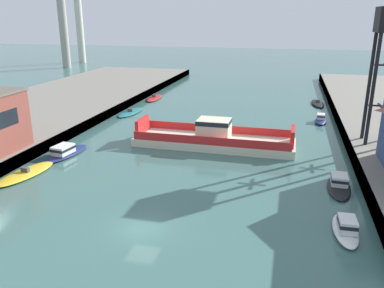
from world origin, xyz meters
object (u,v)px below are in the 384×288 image
Objects in this scene: smokestack_distant_b at (78,5)px; moored_boat_far_right at (339,183)px; moored_boat_mid_left at (346,228)px; moored_boat_upstream_a at (65,151)px; moored_boat_mid_right at (321,119)px; chain_ferry at (214,138)px; moored_boat_near_left at (318,103)px; moored_boat_far_left at (131,112)px; moored_boat_near_right at (26,173)px; smokestack_distant_a at (62,13)px; moored_boat_upstream_b at (154,98)px.

moored_boat_far_right is at bearing -49.55° from smokestack_distant_b.
moored_boat_upstream_a is (-32.63, 11.46, -0.03)m from moored_boat_mid_left.
moored_boat_mid_left is at bearing -90.22° from moored_boat_mid_right.
moored_boat_mid_right is at bearing 90.55° from moored_boat_far_right.
chain_ferry is 113.87m from smokestack_distant_b.
moored_boat_near_left is 0.20× the size of smokestack_distant_b.
moored_boat_mid_right is 0.62× the size of moored_boat_far_left.
smokestack_distant_a is (-47.68, 87.97, 17.76)m from moored_boat_near_right.
moored_boat_mid_right is 0.65× the size of moored_boat_upstream_a.
moored_boat_mid_left is at bearing -92.45° from moored_boat_far_right.
moored_boat_near_left reaches higher than moored_boat_far_left.
smokestack_distant_b is at bearing 145.91° from moored_boat_near_left.
moored_boat_mid_right is (0.14, 36.74, -0.07)m from moored_boat_mid_left.
moored_boat_upstream_b is (-34.02, -2.70, -0.03)m from moored_boat_near_left.
moored_boat_upstream_b is at bearing 90.26° from moored_boat_near_right.
moored_boat_near_right reaches higher than moored_boat_far_left.
moored_boat_far_right is (0.26, -27.27, -0.01)m from moored_boat_mid_right.
moored_boat_far_right reaches higher than moored_boat_far_left.
moored_boat_upstream_a is at bearing 160.64° from moored_boat_mid_left.
moored_boat_near_right is 0.21× the size of smokestack_distant_b.
moored_boat_mid_right is (33.54, 32.18, 0.30)m from moored_boat_near_right.
chain_ferry is 4.18× the size of moored_boat_mid_right.
moored_boat_near_right is 44.00m from moored_boat_upstream_b.
moored_boat_upstream_a is 0.20× the size of smokestack_distant_b.
moored_boat_mid_right is 27.27m from moored_boat_far_right.
chain_ferry is 18.52m from moored_boat_far_right.
smokestack_distant_a reaches higher than moored_boat_mid_left.
moored_boat_near_left is at bearing 4.53° from moored_boat_upstream_b.
moored_boat_mid_left reaches higher than moored_boat_far_left.
moored_boat_far_left is at bearing -177.06° from moored_boat_mid_right.
moored_boat_upstream_a is 0.24× the size of smokestack_distant_a.
moored_boat_mid_right is 100.08m from smokestack_distant_a.
moored_boat_far_right is at bearing -90.03° from moored_boat_near_left.
smokestack_distant_b is (-51.23, 96.84, 20.40)m from moored_boat_upstream_a.
moored_boat_mid_left reaches higher than moored_boat_near_right.
moored_boat_far_right is (33.81, 4.91, 0.29)m from moored_boat_near_right.
moored_boat_near_right is 1.47× the size of moored_boat_mid_left.
smokestack_distant_a is (-47.49, 43.98, 17.75)m from moored_boat_upstream_b.
chain_ferry is at bearing 126.78° from moored_boat_mid_left.
smokestack_distant_b is (-84.29, 57.04, 20.70)m from moored_boat_near_left.
chain_ferry is 2.72× the size of moored_boat_upstream_a.
chain_ferry is 34.90m from moored_boat_near_left.
moored_boat_upstream_a is (-33.04, 1.99, 0.05)m from moored_boat_far_right.
moored_boat_near_right is at bearing -89.90° from moored_boat_far_left.
moored_boat_upstream_a is 0.97× the size of moored_boat_upstream_b.
moored_boat_upstream_b is (-0.96, 37.10, -0.33)m from moored_boat_upstream_a.
chain_ferry is 0.55× the size of smokestack_distant_b.
moored_boat_near_left is 51.74m from moored_boat_upstream_a.
smokestack_distant_b is (-2.78, 15.77, 2.98)m from smokestack_distant_a.
moored_boat_far_right is 0.83× the size of moored_boat_upstream_a.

